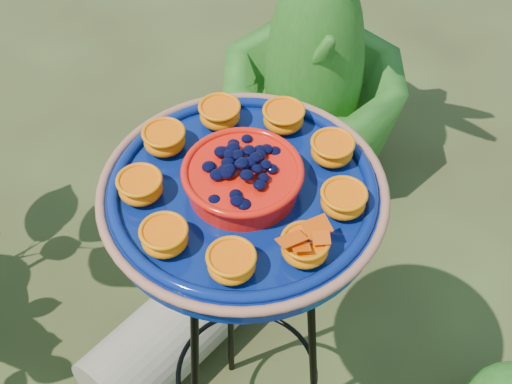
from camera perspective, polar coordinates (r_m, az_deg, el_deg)
tripod_stand at (r=1.41m, az=-0.84°, el=-10.10°), size 0.38×0.38×0.86m
feeder_dish at (r=1.11m, az=-1.05°, el=0.14°), size 0.54×0.54×0.10m
driftwood_log at (r=1.91m, az=-5.07°, el=-9.70°), size 0.67×0.40×0.21m
shrub_back_right at (r=2.06m, az=4.85°, el=11.86°), size 0.80×0.80×1.01m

